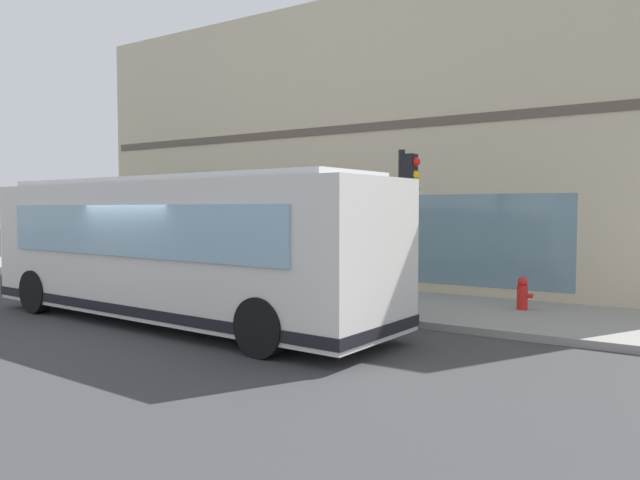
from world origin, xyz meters
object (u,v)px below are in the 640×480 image
(traffic_light_near_corner, at_px, (407,200))
(pedestrian_by_light_pole, at_px, (175,250))
(fire_hydrant, at_px, (523,294))
(pedestrian_near_building_entrance, at_px, (107,247))
(pedestrian_near_hydrant, at_px, (130,251))
(city_bus_nearside, at_px, (177,250))

(traffic_light_near_corner, bearing_deg, pedestrian_by_light_pole, 84.13)
(fire_hydrant, distance_m, pedestrian_by_light_pole, 9.93)
(pedestrian_by_light_pole, distance_m, pedestrian_near_building_entrance, 3.19)
(pedestrian_near_hydrant, height_order, pedestrian_by_light_pole, pedestrian_by_light_pole)
(fire_hydrant, relative_size, pedestrian_by_light_pole, 0.41)
(pedestrian_by_light_pole, bearing_deg, pedestrian_near_hydrant, 84.82)
(fire_hydrant, height_order, pedestrian_near_hydrant, pedestrian_near_hydrant)
(pedestrian_near_hydrant, distance_m, pedestrian_by_light_pole, 2.28)
(fire_hydrant, bearing_deg, traffic_light_near_corner, 136.85)
(pedestrian_by_light_pole, bearing_deg, traffic_light_near_corner, -95.87)
(pedestrian_near_hydrant, bearing_deg, pedestrian_near_building_entrance, 100.74)
(traffic_light_near_corner, relative_size, pedestrian_near_hydrant, 2.20)
(traffic_light_near_corner, xyz_separation_m, pedestrian_near_building_entrance, (0.84, 11.11, -1.46))
(fire_hydrant, relative_size, pedestrian_near_hydrant, 0.46)
(pedestrian_near_building_entrance, bearing_deg, fire_hydrant, -84.73)
(fire_hydrant, xyz_separation_m, pedestrian_near_building_entrance, (-1.20, 13.02, 0.64))
(city_bus_nearside, distance_m, fire_hydrant, 7.71)
(pedestrian_by_light_pole, bearing_deg, city_bus_nearside, -132.54)
(traffic_light_near_corner, relative_size, pedestrian_near_building_entrance, 2.03)
(city_bus_nearside, height_order, pedestrian_by_light_pole, city_bus_nearside)
(city_bus_nearside, bearing_deg, pedestrian_near_hydrant, 58.46)
(traffic_light_near_corner, height_order, pedestrian_near_building_entrance, traffic_light_near_corner)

